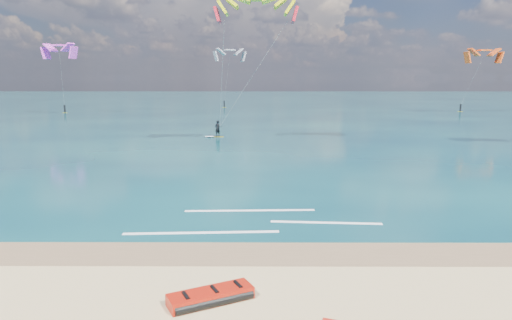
% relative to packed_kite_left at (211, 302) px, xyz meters
% --- Properties ---
extents(ground, '(320.00, 320.00, 0.00)m').
position_rel_packed_kite_left_xyz_m(ground, '(0.28, 40.59, 0.00)').
color(ground, tan).
rests_on(ground, ground).
extents(wet_sand_strip, '(320.00, 2.40, 0.01)m').
position_rel_packed_kite_left_xyz_m(wet_sand_strip, '(0.28, 3.59, 0.00)').
color(wet_sand_strip, brown).
rests_on(wet_sand_strip, ground).
extents(sea, '(320.00, 200.00, 0.04)m').
position_rel_packed_kite_left_xyz_m(sea, '(0.28, 104.59, 0.02)').
color(sea, '#0B2B3D').
rests_on(sea, ground).
extents(packed_kite_left, '(2.76, 2.09, 0.39)m').
position_rel_packed_kite_left_xyz_m(packed_kite_left, '(0.00, 0.00, 0.00)').
color(packed_kite_left, '#B81909').
rests_on(packed_kite_left, ground).
extents(kitesurfer_main, '(10.27, 7.97, 14.32)m').
position_rel_packed_kite_left_xyz_m(kitesurfer_main, '(-0.80, 32.27, 7.31)').
color(kitesurfer_main, yellow).
rests_on(kitesurfer_main, sea).
extents(shoreline_foam, '(10.59, 3.62, 0.01)m').
position_rel_packed_kite_left_xyz_m(shoreline_foam, '(1.15, 7.05, 0.04)').
color(shoreline_foam, white).
rests_on(shoreline_foam, ground).
extents(distant_kites, '(77.83, 19.00, 11.61)m').
position_rel_packed_kite_left_xyz_m(distant_kites, '(0.65, 71.75, 5.65)').
color(distant_kites, '#EC4E15').
rests_on(distant_kites, ground).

